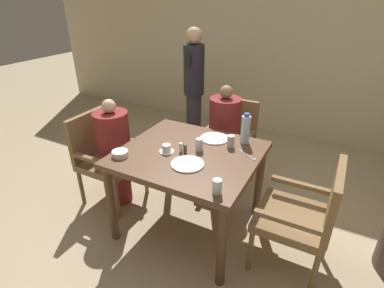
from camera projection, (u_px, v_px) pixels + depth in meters
The scene contains 20 objects.
ground_plane at pixel (189, 224), 2.80m from camera, with size 16.00×16.00×0.00m, color tan.
wall_back at pixel (275, 35), 4.12m from camera, with size 8.00×0.06×2.80m.
dining_table at pixel (189, 163), 2.50m from camera, with size 1.11×1.01×0.77m.
chair_left_side at pixel (105, 154), 2.97m from camera, with size 0.52×0.52×0.91m.
diner_in_left_chair at pixel (115, 152), 2.88m from camera, with size 0.32×0.32×1.09m.
chair_far_side at pixel (228, 138), 3.28m from camera, with size 0.52×0.52×0.91m.
diner_in_far_chair at pixel (224, 137), 3.14m from camera, with size 0.32×0.32×1.13m.
chair_right_side at pixel (305, 214), 2.17m from camera, with size 0.52×0.52×0.91m.
standing_host at pixel (194, 86), 3.90m from camera, with size 0.27×0.30×1.57m.
plate_main_left at pixel (188, 164), 2.27m from camera, with size 0.26×0.26×0.01m.
plate_main_right at pixel (214, 138), 2.66m from camera, with size 0.26×0.26×0.01m.
teacup_with_saucer at pixel (167, 149), 2.44m from camera, with size 0.13×0.13×0.07m.
bowl_small at pixel (120, 154), 2.38m from camera, with size 0.13×0.13×0.05m.
water_bottle at pixel (246, 129), 2.55m from camera, with size 0.08×0.08×0.27m.
glass_tall_near at pixel (199, 145), 2.45m from camera, with size 0.06×0.06×0.11m.
glass_tall_mid at pixel (217, 187), 1.92m from camera, with size 0.06×0.06×0.11m.
glass_tall_far at pixel (231, 141), 2.50m from camera, with size 0.06×0.06×0.11m.
salt_shaker at pixel (181, 147), 2.43m from camera, with size 0.03×0.03×0.08m.
pepper_shaker at pixel (185, 149), 2.42m from camera, with size 0.03×0.03×0.08m.
fork_beside_plate at pixel (248, 156), 2.39m from camera, with size 0.18×0.12×0.00m.
Camera 1 is at (1.03, -1.89, 1.94)m, focal length 28.00 mm.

